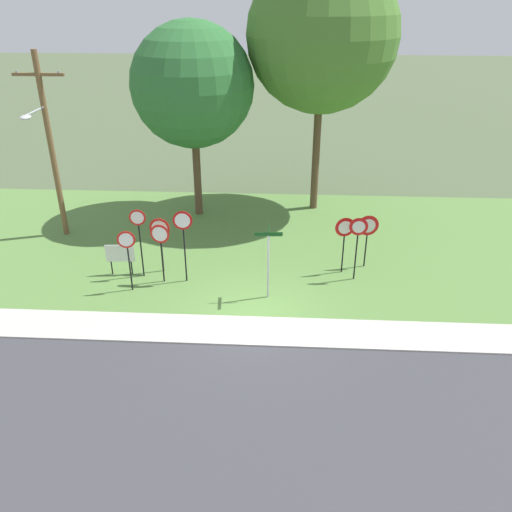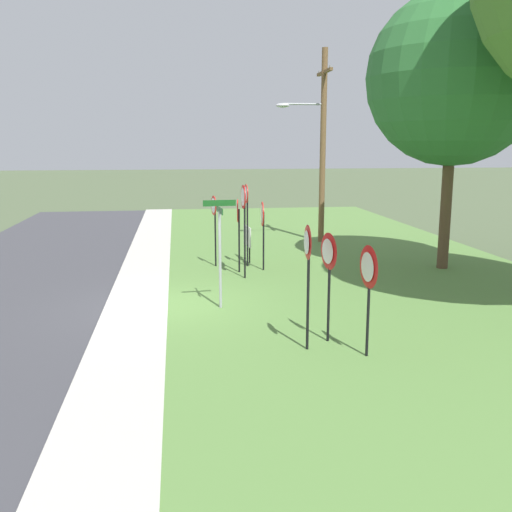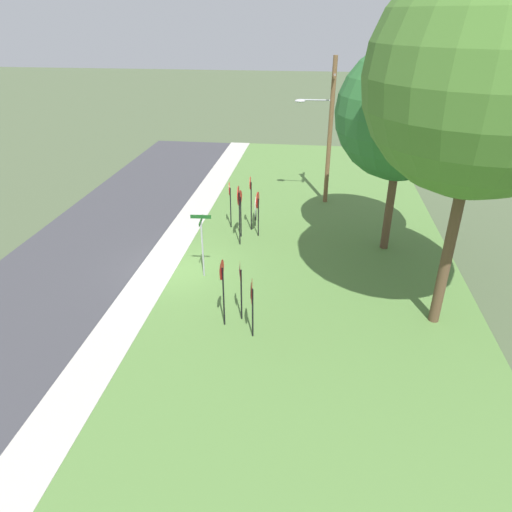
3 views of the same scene
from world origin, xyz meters
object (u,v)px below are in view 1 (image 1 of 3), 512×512
object	(u,v)px
utility_pole	(49,142)
oak_tree_right	(322,35)
notice_board	(120,255)
stop_sign_far_left	(160,233)
stop_sign_near_right	(160,241)
yield_sign_near_left	(358,234)
stop_sign_far_right	(139,230)
yield_sign_near_right	(345,232)
oak_tree_left	(192,86)
street_name_post	(268,256)
stop_sign_far_center	(183,231)
stop_sign_near_left	(127,248)
yield_sign_far_left	(368,229)

from	to	relation	value
utility_pole	oak_tree_right	bearing A→B (deg)	19.30
notice_board	stop_sign_far_left	bearing A→B (deg)	6.39
stop_sign_near_right	yield_sign_near_left	distance (m)	7.25
stop_sign_far_right	yield_sign_near_right	distance (m)	7.72
stop_sign_far_left	oak_tree_left	world-z (taller)	oak_tree_left
yield_sign_near_right	street_name_post	size ratio (longest dim) A/B	0.85
stop_sign_far_center	oak_tree_right	world-z (taller)	oak_tree_right
yield_sign_near_left	utility_pole	size ratio (longest dim) A/B	0.32
oak_tree_left	yield_sign_near_right	bearing A→B (deg)	-41.29
stop_sign_near_left	stop_sign_far_left	xyz separation A→B (m)	(0.84, 1.51, -0.08)
stop_sign_far_left	utility_pole	xyz separation A→B (m)	(-5.17, 3.14, 2.63)
stop_sign_near_right	stop_sign_far_left	bearing A→B (deg)	110.41
stop_sign_far_left	stop_sign_far_center	xyz separation A→B (m)	(1.05, -0.74, 0.45)
stop_sign_near_left	yield_sign_near_left	size ratio (longest dim) A/B	0.94
stop_sign_far_left	street_name_post	distance (m)	4.52
stop_sign_near_right	yield_sign_near_right	size ratio (longest dim) A/B	1.02
stop_sign_far_right	street_name_post	xyz separation A→B (m)	(4.86, -1.27, -0.32)
notice_board	oak_tree_right	world-z (taller)	oak_tree_right
street_name_post	utility_pole	size ratio (longest dim) A/B	0.35
stop_sign_near_left	notice_board	bearing A→B (deg)	110.99
stop_sign_far_center	utility_pole	bearing A→B (deg)	144.70
yield_sign_far_left	stop_sign_near_left	bearing A→B (deg)	-170.48
stop_sign_far_center	stop_sign_far_left	bearing A→B (deg)	141.63
stop_sign_near_right	yield_sign_near_right	world-z (taller)	stop_sign_near_right
yield_sign_near_left	oak_tree_right	world-z (taller)	oak_tree_right
stop_sign_far_left	notice_board	size ratio (longest dim) A/B	1.80
stop_sign_far_center	yield_sign_near_left	world-z (taller)	stop_sign_far_center
stop_sign_far_left	yield_sign_far_left	size ratio (longest dim) A/B	1.02
stop_sign_far_left	street_name_post	bearing A→B (deg)	-18.94
yield_sign_far_left	stop_sign_far_right	bearing A→B (deg)	-177.02
yield_sign_near_left	street_name_post	xyz separation A→B (m)	(-3.24, -1.47, -0.25)
stop_sign_far_right	oak_tree_right	xyz separation A→B (m)	(6.86, 7.56, 6.15)
notice_board	yield_sign_near_left	bearing A→B (deg)	-4.43
oak_tree_left	stop_sign_far_right	bearing A→B (deg)	-100.32
stop_sign_near_right	yield_sign_near_left	bearing A→B (deg)	11.47
yield_sign_far_left	utility_pole	world-z (taller)	utility_pole
yield_sign_far_left	oak_tree_right	xyz separation A→B (m)	(-1.77, 6.29, 6.48)
yield_sign_near_left	oak_tree_left	size ratio (longest dim) A/B	0.29
yield_sign_near_right	street_name_post	xyz separation A→B (m)	(-2.83, -2.01, -0.08)
stop_sign_far_right	notice_board	distance (m)	1.44
yield_sign_near_right	notice_board	size ratio (longest dim) A/B	1.85
oak_tree_left	street_name_post	bearing A→B (deg)	-64.50
oak_tree_right	stop_sign_near_right	bearing A→B (deg)	-127.01
yield_sign_near_right	oak_tree_right	bearing A→B (deg)	86.77
oak_tree_left	oak_tree_right	distance (m)	6.13
yield_sign_near_right	oak_tree_left	xyz separation A→B (m)	(-6.51, 5.72, 4.39)
yield_sign_far_left	utility_pole	size ratio (longest dim) A/B	0.28
street_name_post	stop_sign_far_center	bearing A→B (deg)	158.17
stop_sign_far_left	yield_sign_near_left	bearing A→B (deg)	1.43
utility_pole	notice_board	xyz separation A→B (m)	(3.61, -3.45, -3.43)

